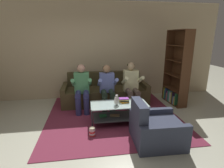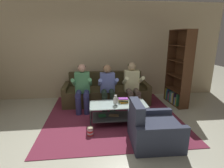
{
  "view_description": "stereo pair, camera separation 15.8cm",
  "coord_description": "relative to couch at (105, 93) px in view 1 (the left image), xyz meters",
  "views": [
    {
      "loc": [
        -0.02,
        -3.01,
        1.91
      ],
      "look_at": [
        0.58,
        1.03,
        0.78
      ],
      "focal_mm": 28.0,
      "sensor_mm": 36.0,
      "label": 1
    },
    {
      "loc": [
        0.13,
        -3.03,
        1.91
      ],
      "look_at": [
        0.58,
        1.03,
        0.78
      ],
      "focal_mm": 28.0,
      "sensor_mm": 36.0,
      "label": 2
    }
  ],
  "objects": [
    {
      "name": "bookshelf",
      "position": [
        2.03,
        -0.31,
        0.5
      ],
      "size": [
        0.36,
        0.89,
        2.07
      ],
      "color": "#4E2E19",
      "rests_on": "ground"
    },
    {
      "name": "couch",
      "position": [
        0.0,
        0.0,
        0.0
      ],
      "size": [
        2.43,
        0.88,
        0.87
      ],
      "color": "#453C23",
      "rests_on": "ground"
    },
    {
      "name": "person_seated_left",
      "position": [
        -0.65,
        -0.52,
        0.37
      ],
      "size": [
        0.5,
        0.58,
        1.21
      ],
      "color": "navy",
      "rests_on": "ground"
    },
    {
      "name": "person_seated_right",
      "position": [
        0.65,
        -0.52,
        0.38
      ],
      "size": [
        0.5,
        0.58,
        1.24
      ],
      "color": "brown",
      "rests_on": "ground"
    },
    {
      "name": "armchair",
      "position": [
        0.68,
        -2.15,
        -0.03
      ],
      "size": [
        0.89,
        0.83,
        0.81
      ],
      "color": "#31374B",
      "rests_on": "ground"
    },
    {
      "name": "area_rug",
      "position": [
        0.08,
        -0.79,
        -0.29
      ],
      "size": [
        3.13,
        3.28,
        0.01
      ],
      "color": "maroon",
      "rests_on": "ground"
    },
    {
      "name": "book_stack",
      "position": [
        0.29,
        -1.25,
        0.22
      ],
      "size": [
        0.25,
        0.22,
        0.1
      ],
      "color": "orange",
      "rests_on": "coffee_table"
    },
    {
      "name": "coffee_table",
      "position": [
        0.16,
        -1.33,
        0.02
      ],
      "size": [
        1.25,
        0.56,
        0.46
      ],
      "color": "#ACC4BF",
      "rests_on": "ground"
    },
    {
      "name": "vase",
      "position": [
        0.09,
        -1.4,
        0.28
      ],
      "size": [
        0.11,
        0.11,
        0.23
      ],
      "color": "silver",
      "rests_on": "coffee_table"
    },
    {
      "name": "back_partition",
      "position": [
        -0.5,
        0.61,
        1.16
      ],
      "size": [
        8.4,
        0.12,
        2.9
      ],
      "primitive_type": "cube",
      "color": "tan",
      "rests_on": "ground"
    },
    {
      "name": "person_seated_middle",
      "position": [
        0.0,
        -0.53,
        0.36
      ],
      "size": [
        0.5,
        0.58,
        1.18
      ],
      "color": "#213025",
      "rests_on": "ground"
    },
    {
      "name": "popcorn_tub",
      "position": [
        -0.46,
        -1.79,
        -0.2
      ],
      "size": [
        0.12,
        0.12,
        0.19
      ],
      "color": "red",
      "rests_on": "ground"
    },
    {
      "name": "ground",
      "position": [
        -0.5,
        -1.85,
        -0.29
      ],
      "size": [
        16.8,
        16.8,
        0.0
      ],
      "primitive_type": "plane",
      "color": "#BBBBA4"
    }
  ]
}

